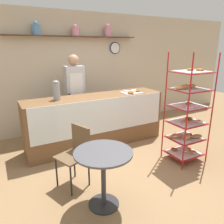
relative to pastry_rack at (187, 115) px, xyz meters
name	(u,v)px	position (x,y,z in m)	size (l,w,h in m)	color
ground_plane	(122,166)	(-1.09, 0.30, -0.83)	(14.00, 14.00, 0.00)	olive
back_wall	(75,72)	(-1.09, 2.50, 0.54)	(10.00, 0.30, 2.70)	beige
display_counter	(96,120)	(-1.09, 1.33, -0.32)	(2.77, 0.65, 1.01)	brown
pastry_rack	(187,115)	(0.00, 0.00, 0.00)	(0.60, 0.53, 1.85)	#A51919
person_worker	(75,93)	(-1.31, 1.91, 0.17)	(0.40, 0.23, 1.78)	#282833
cafe_table	(103,166)	(-1.78, -0.37, -0.26)	(0.71, 0.71, 0.75)	#262628
cafe_chair	(76,150)	(-1.91, 0.22, -0.29)	(0.49, 0.49, 0.88)	black
coffee_carafe	(56,90)	(-1.84, 1.36, 0.36)	(0.13, 0.13, 0.35)	gray
donut_tray_counter	(132,92)	(-0.30, 1.24, 0.21)	(0.39, 0.32, 0.05)	silver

